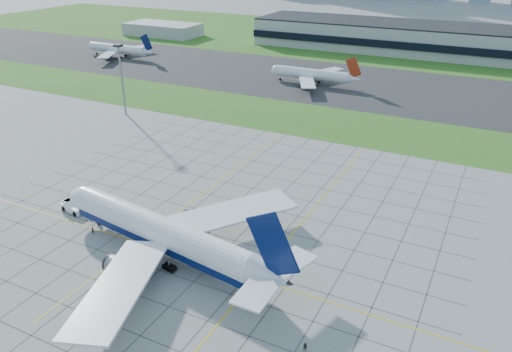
% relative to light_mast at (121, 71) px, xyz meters
% --- Properties ---
extents(ground, '(1400.00, 1400.00, 0.00)m').
position_rel_light_mast_xyz_m(ground, '(70.00, -65.00, -16.18)').
color(ground, gray).
rests_on(ground, ground).
extents(grass_median, '(700.00, 35.00, 0.04)m').
position_rel_light_mast_xyz_m(grass_median, '(70.00, 25.00, -16.16)').
color(grass_median, '#31651D').
rests_on(grass_median, ground).
extents(asphalt_taxiway, '(700.00, 75.00, 0.04)m').
position_rel_light_mast_xyz_m(asphalt_taxiway, '(70.00, 80.00, -16.15)').
color(asphalt_taxiway, '#383838').
rests_on(asphalt_taxiway, ground).
extents(grass_far, '(700.00, 145.00, 0.04)m').
position_rel_light_mast_xyz_m(grass_far, '(70.00, 190.00, -16.16)').
color(grass_far, '#31651D').
rests_on(grass_far, ground).
extents(apron_markings, '(120.00, 130.00, 0.03)m').
position_rel_light_mast_xyz_m(apron_markings, '(70.43, -53.91, -16.17)').
color(apron_markings, '#474744').
rests_on(apron_markings, ground).
extents(terminal, '(260.00, 43.00, 15.80)m').
position_rel_light_mast_xyz_m(terminal, '(110.00, 164.87, -8.29)').
color(terminal, '#B7B7B2').
rests_on(terminal, ground).
extents(service_block, '(50.00, 25.00, 8.00)m').
position_rel_light_mast_xyz_m(service_block, '(-90.00, 145.00, -12.18)').
color(service_block, '#B7B7B2').
rests_on(service_block, ground).
extents(light_mast, '(2.50, 2.50, 25.60)m').
position_rel_light_mast_xyz_m(light_mast, '(0.00, 0.00, 0.00)').
color(light_mast, gray).
rests_on(light_mast, ground).
extents(airliner, '(60.04, 60.40, 18.98)m').
position_rel_light_mast_xyz_m(airliner, '(67.65, -68.21, -10.99)').
color(airliner, white).
rests_on(airliner, ground).
extents(pushback_tug, '(9.50, 4.09, 2.61)m').
position_rel_light_mast_xyz_m(pushback_tug, '(37.22, -62.95, -15.02)').
color(pushback_tug, white).
rests_on(pushback_tug, ground).
extents(crew_near, '(0.59, 0.68, 1.58)m').
position_rel_light_mast_xyz_m(crew_near, '(48.68, -68.61, -15.39)').
color(crew_near, black).
rests_on(crew_near, ground).
extents(crew_far, '(0.87, 0.74, 1.57)m').
position_rel_light_mast_xyz_m(crew_far, '(103.34, -79.92, -15.40)').
color(crew_far, black).
rests_on(crew_far, ground).
extents(distant_jet_0, '(41.88, 42.66, 14.08)m').
position_rel_light_mast_xyz_m(distant_jet_0, '(-69.66, 77.36, -11.69)').
color(distant_jet_0, white).
rests_on(distant_jet_0, ground).
extents(distant_jet_1, '(39.71, 42.66, 14.08)m').
position_rel_light_mast_xyz_m(distant_jet_1, '(46.19, 71.63, -11.70)').
color(distant_jet_1, white).
rests_on(distant_jet_1, ground).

